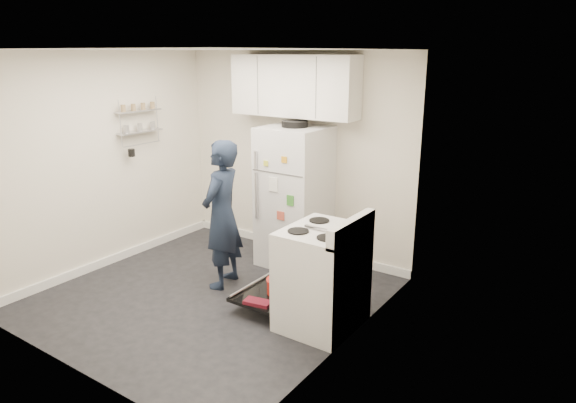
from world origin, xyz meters
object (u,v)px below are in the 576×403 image
Objects in this scene: electric_range at (321,278)px; open_oven_door at (274,290)px; person at (222,215)px; refrigerator at (294,196)px.

electric_range is 0.62m from open_oven_door.
electric_range is 1.38m from person.
person is (-0.78, 0.13, 0.62)m from open_oven_door.
person is at bearing 170.68° from open_oven_door.
open_oven_door is (-0.55, 0.02, -0.28)m from electric_range.
refrigerator is (-0.48, 1.08, 0.65)m from open_oven_door.
open_oven_door is 0.41× the size of refrigerator.
electric_range is 1.55m from refrigerator.
person is (-0.30, -0.95, -0.03)m from refrigerator.
electric_range is 1.55× the size of open_oven_door.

